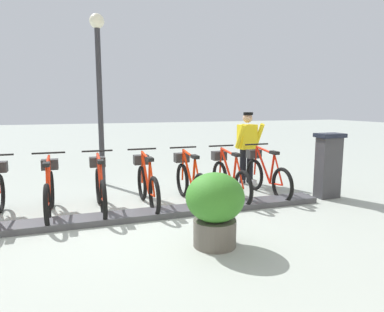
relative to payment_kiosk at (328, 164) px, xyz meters
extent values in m
plane|color=#A2AAA1|center=(-0.05, 3.71, -0.67)|extent=(60.00, 60.00, 0.00)
cube|color=#47474C|center=(-0.05, 3.71, -0.62)|extent=(0.44, 6.51, 0.10)
cube|color=#38383D|center=(0.00, 0.00, -0.07)|extent=(0.28, 0.44, 1.20)
cube|color=#194C8C|center=(0.15, 0.00, 0.28)|extent=(0.03, 0.30, 0.40)
cube|color=black|center=(0.00, 0.00, 0.57)|extent=(0.36, 0.52, 0.08)
torus|color=black|center=(-0.03, 1.05, -0.33)|extent=(0.67, 0.07, 0.67)
torus|color=black|center=(1.02, 1.06, -0.33)|extent=(0.67, 0.07, 0.67)
cylinder|color=red|center=(0.68, 1.06, -0.05)|extent=(0.60, 0.05, 0.70)
cylinder|color=red|center=(0.34, 1.05, -0.09)|extent=(0.16, 0.04, 0.61)
cylinder|color=red|center=(0.62, 1.05, 0.25)|extent=(0.69, 0.05, 0.11)
cylinder|color=red|center=(0.18, 1.05, -0.36)|extent=(0.43, 0.03, 0.09)
cylinder|color=red|center=(0.12, 1.05, -0.06)|extent=(0.33, 0.03, 0.56)
cylinder|color=red|center=(0.99, 1.06, -0.02)|extent=(0.10, 0.04, 0.62)
cube|color=black|center=(0.28, 1.05, 0.24)|extent=(0.22, 0.10, 0.06)
cylinder|color=black|center=(0.96, 1.06, 0.33)|extent=(0.03, 0.54, 0.03)
cube|color=#2D2D2D|center=(1.07, 1.06, 0.11)|extent=(0.20, 0.28, 0.18)
torus|color=black|center=(-0.03, 1.87, -0.33)|extent=(0.67, 0.07, 0.67)
torus|color=black|center=(1.02, 1.87, -0.33)|extent=(0.67, 0.07, 0.67)
cylinder|color=red|center=(0.68, 1.87, -0.05)|extent=(0.60, 0.05, 0.70)
cylinder|color=red|center=(0.34, 1.87, -0.09)|extent=(0.16, 0.04, 0.61)
cylinder|color=red|center=(0.62, 1.87, 0.25)|extent=(0.69, 0.05, 0.11)
cylinder|color=red|center=(0.18, 1.87, -0.36)|extent=(0.43, 0.03, 0.09)
cylinder|color=red|center=(0.12, 1.87, -0.06)|extent=(0.33, 0.03, 0.56)
cylinder|color=red|center=(0.99, 1.87, -0.02)|extent=(0.10, 0.04, 0.62)
cube|color=black|center=(0.28, 1.87, 0.24)|extent=(0.22, 0.10, 0.06)
cylinder|color=black|center=(0.96, 1.87, 0.33)|extent=(0.03, 0.54, 0.03)
cube|color=#2D2D2D|center=(1.07, 1.87, 0.11)|extent=(0.20, 0.28, 0.18)
torus|color=black|center=(-0.03, 2.68, -0.33)|extent=(0.67, 0.07, 0.67)
torus|color=black|center=(1.02, 2.69, -0.33)|extent=(0.67, 0.07, 0.67)
cylinder|color=red|center=(0.68, 2.69, -0.05)|extent=(0.60, 0.05, 0.70)
cylinder|color=red|center=(0.34, 2.69, -0.09)|extent=(0.16, 0.04, 0.61)
cylinder|color=red|center=(0.62, 2.69, 0.25)|extent=(0.69, 0.05, 0.11)
cylinder|color=red|center=(0.18, 2.68, -0.36)|extent=(0.43, 0.03, 0.09)
cylinder|color=red|center=(0.12, 2.68, -0.06)|extent=(0.33, 0.03, 0.56)
cylinder|color=red|center=(0.99, 2.69, -0.02)|extent=(0.10, 0.04, 0.62)
cube|color=black|center=(0.28, 2.69, 0.24)|extent=(0.22, 0.10, 0.06)
cylinder|color=black|center=(0.96, 2.69, 0.33)|extent=(0.03, 0.54, 0.03)
cube|color=#2D2D2D|center=(1.07, 2.69, 0.11)|extent=(0.20, 0.28, 0.18)
torus|color=black|center=(-0.03, 3.50, -0.33)|extent=(0.67, 0.07, 0.67)
torus|color=black|center=(1.02, 3.51, -0.33)|extent=(0.67, 0.07, 0.67)
cylinder|color=red|center=(0.68, 3.50, -0.05)|extent=(0.60, 0.05, 0.70)
cylinder|color=red|center=(0.34, 3.50, -0.09)|extent=(0.16, 0.04, 0.61)
cylinder|color=red|center=(0.62, 3.50, 0.25)|extent=(0.69, 0.05, 0.11)
cylinder|color=red|center=(0.18, 3.50, -0.36)|extent=(0.43, 0.03, 0.09)
cylinder|color=red|center=(0.12, 3.50, -0.06)|extent=(0.33, 0.03, 0.56)
cylinder|color=red|center=(0.99, 3.51, -0.02)|extent=(0.10, 0.04, 0.62)
cube|color=black|center=(0.28, 3.50, 0.24)|extent=(0.22, 0.10, 0.06)
cylinder|color=black|center=(0.96, 3.51, 0.33)|extent=(0.03, 0.54, 0.03)
cube|color=#2D2D2D|center=(1.07, 3.51, 0.11)|extent=(0.20, 0.28, 0.18)
torus|color=black|center=(-0.03, 4.32, -0.33)|extent=(0.67, 0.07, 0.67)
torus|color=black|center=(1.02, 4.32, -0.33)|extent=(0.67, 0.07, 0.67)
cylinder|color=red|center=(0.68, 4.32, -0.05)|extent=(0.60, 0.05, 0.70)
cylinder|color=red|center=(0.34, 4.32, -0.09)|extent=(0.16, 0.04, 0.61)
cylinder|color=red|center=(0.62, 4.32, 0.25)|extent=(0.69, 0.05, 0.11)
cylinder|color=red|center=(0.18, 4.32, -0.36)|extent=(0.43, 0.03, 0.09)
cylinder|color=red|center=(0.12, 4.32, -0.06)|extent=(0.33, 0.03, 0.56)
cylinder|color=red|center=(0.99, 4.32, -0.02)|extent=(0.10, 0.04, 0.62)
cube|color=black|center=(0.28, 4.32, 0.24)|extent=(0.22, 0.10, 0.06)
cylinder|color=black|center=(0.96, 4.32, 0.33)|extent=(0.03, 0.54, 0.03)
cube|color=#2D2D2D|center=(1.07, 4.32, 0.11)|extent=(0.20, 0.28, 0.18)
torus|color=black|center=(-0.03, 5.13, -0.33)|extent=(0.67, 0.07, 0.67)
torus|color=black|center=(1.02, 5.14, -0.33)|extent=(0.67, 0.07, 0.67)
cylinder|color=red|center=(0.68, 5.14, -0.05)|extent=(0.60, 0.05, 0.70)
cylinder|color=red|center=(0.34, 5.13, -0.09)|extent=(0.16, 0.04, 0.61)
cylinder|color=red|center=(0.62, 5.14, 0.25)|extent=(0.69, 0.05, 0.11)
cylinder|color=red|center=(0.18, 5.13, -0.36)|extent=(0.43, 0.03, 0.09)
cylinder|color=red|center=(0.12, 5.13, -0.06)|extent=(0.33, 0.03, 0.56)
cylinder|color=red|center=(0.99, 5.14, -0.02)|extent=(0.10, 0.04, 0.62)
cube|color=black|center=(0.28, 5.13, 0.24)|extent=(0.22, 0.10, 0.06)
cylinder|color=black|center=(0.96, 5.14, 0.33)|extent=(0.03, 0.54, 0.03)
cube|color=#2D2D2D|center=(1.07, 5.14, 0.11)|extent=(0.20, 0.28, 0.18)
torus|color=black|center=(1.02, 5.95, -0.33)|extent=(0.67, 0.07, 0.67)
cube|color=white|center=(1.58, 0.82, -0.62)|extent=(0.27, 0.15, 0.10)
cube|color=white|center=(1.67, 1.05, -0.62)|extent=(0.27, 0.15, 0.10)
cylinder|color=black|center=(1.64, 0.84, -0.24)|extent=(0.15, 0.15, 0.82)
cylinder|color=black|center=(1.61, 1.03, -0.24)|extent=(0.15, 0.15, 0.82)
cube|color=yellow|center=(1.62, 0.94, 0.43)|extent=(0.32, 0.43, 0.56)
cylinder|color=yellow|center=(1.56, 0.66, 0.46)|extent=(0.35, 0.15, 0.57)
cylinder|color=yellow|center=(1.48, 1.18, 0.46)|extent=(0.35, 0.15, 0.57)
sphere|color=tan|center=(1.62, 0.94, 0.86)|extent=(0.22, 0.22, 0.22)
cylinder|color=black|center=(1.60, 0.93, 0.96)|extent=(0.22, 0.22, 0.06)
cylinder|color=#2D2D33|center=(2.63, 4.12, 1.10)|extent=(0.12, 0.12, 3.53)
sphere|color=#F2EDCC|center=(2.63, 4.12, 2.96)|extent=(0.32, 0.32, 0.32)
cylinder|color=#59544C|center=(-1.47, 3.03, -0.49)|extent=(0.56, 0.56, 0.35)
ellipsoid|color=#357B26|center=(-1.47, 3.03, -0.02)|extent=(0.76, 0.76, 0.64)
camera|label=1|loc=(-5.42, 4.69, 1.16)|focal=32.09mm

